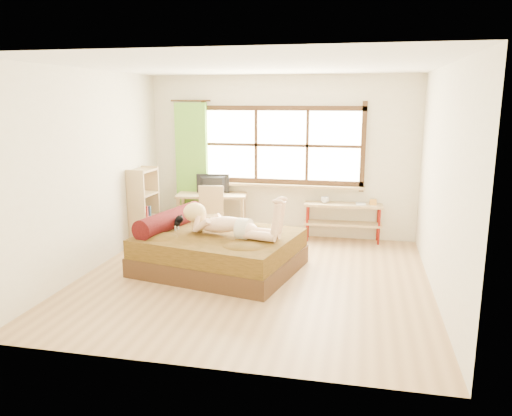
% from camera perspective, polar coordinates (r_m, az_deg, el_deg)
% --- Properties ---
extents(floor, '(4.50, 4.50, 0.00)m').
position_cam_1_polar(floor, '(6.60, -0.34, -8.12)').
color(floor, '#9E754C').
rests_on(floor, ground).
extents(ceiling, '(4.50, 4.50, 0.00)m').
position_cam_1_polar(ceiling, '(6.20, -0.37, 15.97)').
color(ceiling, white).
rests_on(ceiling, wall_back).
extents(wall_back, '(4.50, 0.00, 4.50)m').
position_cam_1_polar(wall_back, '(8.45, 2.93, 5.83)').
color(wall_back, silver).
rests_on(wall_back, floor).
extents(wall_front, '(4.50, 0.00, 4.50)m').
position_cam_1_polar(wall_front, '(4.13, -7.05, -1.19)').
color(wall_front, silver).
rests_on(wall_front, floor).
extents(wall_left, '(0.00, 4.50, 4.50)m').
position_cam_1_polar(wall_left, '(7.08, -18.47, 3.94)').
color(wall_left, silver).
rests_on(wall_left, floor).
extents(wall_right, '(0.00, 4.50, 4.50)m').
position_cam_1_polar(wall_right, '(6.19, 20.48, 2.65)').
color(wall_right, silver).
rests_on(wall_right, floor).
extents(window, '(2.80, 0.16, 1.46)m').
position_cam_1_polar(window, '(8.40, 2.91, 6.88)').
color(window, '#FFEDBF').
rests_on(window, wall_back).
extents(curtain, '(0.55, 0.10, 2.20)m').
position_cam_1_polar(curtain, '(8.74, -7.33, 4.64)').
color(curtain, '#528F27').
rests_on(curtain, wall_back).
extents(bed, '(2.33, 2.01, 0.77)m').
position_cam_1_polar(bed, '(6.92, -4.55, -4.78)').
color(bed, '#361E10').
rests_on(bed, floor).
extents(woman, '(1.47, 0.69, 0.61)m').
position_cam_1_polar(woman, '(6.67, -3.13, -0.64)').
color(woman, beige).
rests_on(woman, bed).
extents(kitten, '(0.32, 0.18, 0.24)m').
position_cam_1_polar(kitten, '(7.12, -9.58, -1.47)').
color(kitten, black).
rests_on(kitten, bed).
extents(desk, '(1.24, 0.72, 0.73)m').
position_cam_1_polar(desk, '(8.53, -5.06, 0.99)').
color(desk, tan).
rests_on(desk, floor).
extents(monitor, '(0.57, 0.16, 0.32)m').
position_cam_1_polar(monitor, '(8.53, -5.00, 2.75)').
color(monitor, black).
rests_on(monitor, desk).
extents(chair, '(0.47, 0.47, 0.92)m').
position_cam_1_polar(chair, '(8.19, -5.22, -0.39)').
color(chair, tan).
rests_on(chair, floor).
extents(pipe_shelf, '(1.27, 0.37, 0.71)m').
position_cam_1_polar(pipe_shelf, '(8.32, 10.00, -0.65)').
color(pipe_shelf, tan).
rests_on(pipe_shelf, floor).
extents(cup, '(0.14, 0.14, 0.11)m').
position_cam_1_polar(cup, '(8.29, 7.90, 0.93)').
color(cup, gray).
rests_on(cup, pipe_shelf).
extents(book, '(0.17, 0.23, 0.02)m').
position_cam_1_polar(book, '(8.28, 11.34, 0.48)').
color(book, gray).
rests_on(book, pipe_shelf).
extents(bookshelf, '(0.33, 0.55, 1.23)m').
position_cam_1_polar(bookshelf, '(8.24, -12.69, 0.25)').
color(bookshelf, tan).
rests_on(bookshelf, floor).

